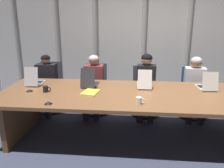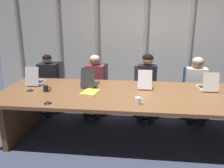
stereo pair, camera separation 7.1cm
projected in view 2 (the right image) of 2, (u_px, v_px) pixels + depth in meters
ground_plane at (145, 139)px, 3.68m from camera, size 14.31×14.31×0.00m
conference_table at (147, 102)px, 3.51m from camera, size 4.51×1.40×0.76m
curtain_backdrop at (145, 41)px, 5.31m from camera, size 7.16×0.17×2.66m
laptop_left_end at (36, 80)px, 3.94m from camera, size 0.23×0.41×0.33m
laptop_left_mid at (90, 82)px, 3.84m from camera, size 0.25×0.43×0.33m
laptop_center at (144, 83)px, 3.78m from camera, size 0.22×0.43×0.31m
laptop_right_mid at (207, 86)px, 3.65m from camera, size 0.27×0.39×0.30m
office_chair_left_end at (52, 92)px, 4.80m from camera, size 0.60×0.60×0.97m
office_chair_left_mid at (97, 94)px, 4.70m from camera, size 0.60×0.60×0.95m
office_chair_center at (146, 96)px, 4.59m from camera, size 0.60×0.61×0.92m
office_chair_right_mid at (194, 98)px, 4.49m from camera, size 0.60×0.60×0.91m
person_left_end at (47, 81)px, 4.57m from camera, size 0.40×0.55×1.15m
person_left_mid at (94, 82)px, 4.46m from camera, size 0.37×0.55×1.16m
person_center at (147, 82)px, 4.35m from camera, size 0.37×0.55×1.20m
person_right_mid at (196, 85)px, 4.25m from camera, size 0.40×0.56×1.16m
coffee_mug_near at (46, 89)px, 3.55m from camera, size 0.12×0.08×0.10m
coffee_mug_far at (138, 101)px, 3.04m from camera, size 0.12×0.08×0.10m
conference_mic_left_side at (48, 102)px, 3.08m from camera, size 0.11×0.11×0.03m
conference_mic_middle at (30, 90)px, 3.60m from camera, size 0.11×0.11×0.03m
spiral_notepad at (90, 92)px, 3.51m from camera, size 0.28×0.35×0.03m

